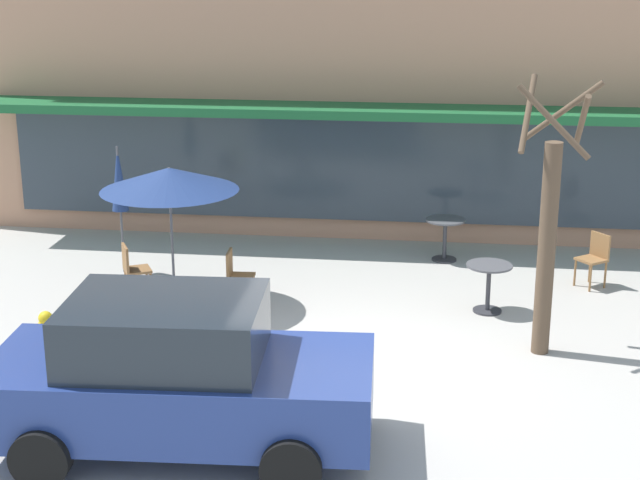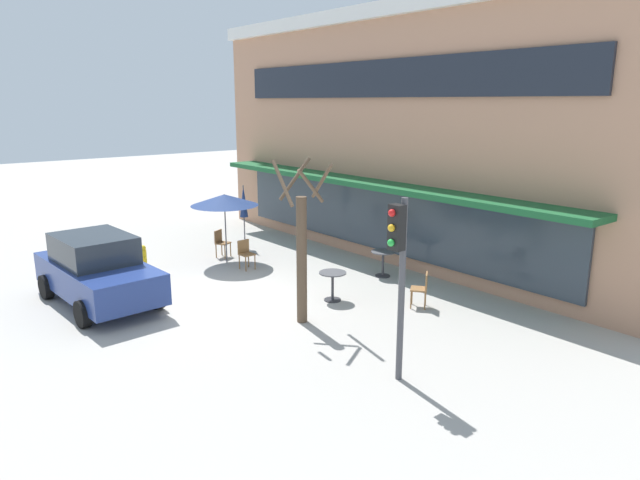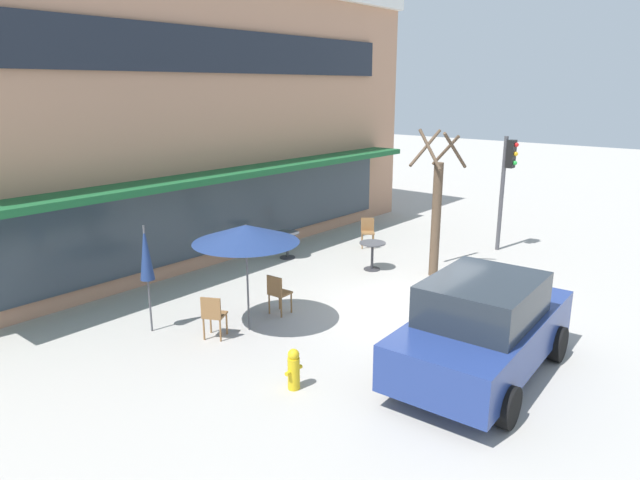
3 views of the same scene
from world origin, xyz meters
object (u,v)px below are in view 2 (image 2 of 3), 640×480
object	(u,v)px
traffic_light_pole	(399,260)
cafe_chair_1	(422,287)
cafe_table_streetside	(333,281)
patio_umbrella_green_folded	(244,202)
cafe_table_near_wall	(383,259)
cafe_chair_2	(245,252)
fire_hydrant	(143,256)
cafe_chair_0	(221,241)
patio_umbrella_cream_folded	(224,200)
street_tree	(302,249)
parked_sedan	(97,270)

from	to	relation	value
traffic_light_pole	cafe_chair_1	bearing A→B (deg)	124.41
cafe_table_streetside	patio_umbrella_green_folded	world-z (taller)	patio_umbrella_green_folded
cafe_chair_1	cafe_table_near_wall	bearing A→B (deg)	155.96
cafe_chair_2	traffic_light_pole	xyz separation A→B (m)	(7.91, -1.68, 1.77)
cafe_table_near_wall	cafe_chair_1	distance (m)	2.67
cafe_table_near_wall	cafe_table_streetside	bearing A→B (deg)	-75.00
cafe_table_streetside	fire_hydrant	size ratio (longest dim) A/B	1.08
cafe_chair_0	fire_hydrant	size ratio (longest dim) A/B	1.26
patio_umbrella_cream_folded	fire_hydrant	size ratio (longest dim) A/B	3.12
cafe_chair_2	fire_hydrant	bearing A→B (deg)	-131.50
patio_umbrella_green_folded	patio_umbrella_cream_folded	bearing A→B (deg)	-48.69
cafe_chair_1	street_tree	world-z (taller)	street_tree
cafe_table_near_wall	fire_hydrant	bearing A→B (deg)	-136.21
cafe_table_streetside	patio_umbrella_green_folded	xyz separation A→B (m)	(-6.14, 1.15, 1.11)
cafe_chair_1	cafe_chair_2	size ratio (longest dim) A/B	1.00
cafe_chair_2	parked_sedan	xyz separation A→B (m)	(0.29, -4.52, 0.35)
cafe_chair_1	traffic_light_pole	xyz separation A→B (m)	(2.26, -3.30, 1.77)
patio_umbrella_green_folded	cafe_chair_2	size ratio (longest dim) A/B	2.47
parked_sedan	cafe_table_streetside	bearing A→B (deg)	52.92
cafe_chair_2	parked_sedan	world-z (taller)	parked_sedan
cafe_table_near_wall	street_tree	world-z (taller)	street_tree
cafe_table_near_wall	patio_umbrella_cream_folded	distance (m)	5.26
patio_umbrella_cream_folded	parked_sedan	distance (m)	4.72
cafe_table_streetside	patio_umbrella_green_folded	bearing A→B (deg)	169.41
traffic_light_pole	parked_sedan	bearing A→B (deg)	-159.59
cafe_chair_2	cafe_table_near_wall	bearing A→B (deg)	40.22
parked_sedan	cafe_chair_1	bearing A→B (deg)	48.92
cafe_chair_0	parked_sedan	xyz separation A→B (m)	(1.99, -4.62, 0.35)
parked_sedan	street_tree	bearing A→B (deg)	37.49
cafe_chair_1	parked_sedan	size ratio (longest dim) A/B	0.21
cafe_table_near_wall	patio_umbrella_green_folded	size ratio (longest dim) A/B	0.35
patio_umbrella_green_folded	cafe_chair_1	size ratio (longest dim) A/B	2.47
patio_umbrella_green_folded	parked_sedan	distance (m)	6.46
cafe_chair_0	street_tree	world-z (taller)	street_tree
cafe_chair_2	street_tree	world-z (taller)	street_tree
cafe_chair_2	street_tree	bearing A→B (deg)	-15.58
patio_umbrella_cream_folded	cafe_chair_0	world-z (taller)	patio_umbrella_cream_folded
cafe_table_near_wall	cafe_chair_0	xyz separation A→B (m)	(-4.90, -2.60, 0.01)
cafe_chair_0	fire_hydrant	world-z (taller)	cafe_chair_0
patio_umbrella_cream_folded	street_tree	bearing A→B (deg)	-11.84
cafe_chair_1	cafe_chair_2	world-z (taller)	same
parked_sedan	traffic_light_pole	size ratio (longest dim) A/B	1.26
fire_hydrant	cafe_chair_2	bearing A→B (deg)	48.50
cafe_table_near_wall	street_tree	distance (m)	4.37
patio_umbrella_cream_folded	cafe_chair_1	bearing A→B (deg)	14.68
street_tree	cafe_table_streetside	bearing A→B (deg)	114.08
cafe_chair_1	street_tree	distance (m)	3.32
cafe_table_streetside	cafe_chair_1	distance (m)	2.26
cafe_chair_1	street_tree	size ratio (longest dim) A/B	0.24
patio_umbrella_cream_folded	street_tree	size ratio (longest dim) A/B	0.58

